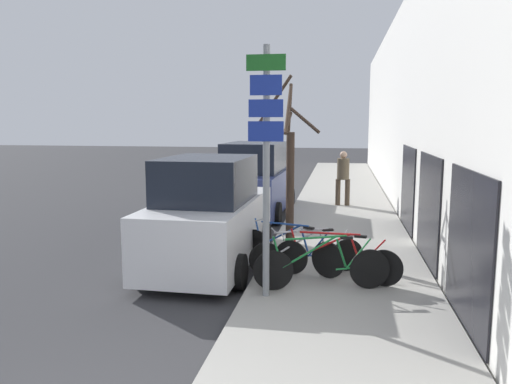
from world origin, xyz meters
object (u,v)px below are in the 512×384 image
at_px(bicycle_0, 322,266).
at_px(pedestrian_near, 343,174).
at_px(signpost, 266,159).
at_px(bicycle_2, 307,254).
at_px(bicycle_3, 290,249).
at_px(parked_car_1, 255,182).
at_px(street_tree, 289,170).
at_px(bicycle_1, 336,259).
at_px(parked_car_0, 209,218).

height_order(bicycle_0, pedestrian_near, pedestrian_near).
distance_m(signpost, bicycle_2, 2.33).
xyz_separation_m(bicycle_2, bicycle_3, (-0.34, 0.17, 0.02)).
bearing_deg(signpost, bicycle_3, 81.27).
bearing_deg(pedestrian_near, parked_car_1, -153.03).
relative_size(bicycle_0, bicycle_2, 1.09).
distance_m(bicycle_3, street_tree, 2.03).
xyz_separation_m(signpost, parked_car_1, (-1.48, 7.62, -1.32)).
distance_m(bicycle_3, parked_car_1, 6.39).
xyz_separation_m(signpost, pedestrian_near, (1.22, 8.97, -1.16)).
bearing_deg(street_tree, bicycle_1, -62.36).
relative_size(bicycle_2, parked_car_0, 0.48).
relative_size(signpost, bicycle_2, 1.91).
relative_size(bicycle_3, street_tree, 0.55).
bearing_deg(street_tree, bicycle_2, -72.91).
bearing_deg(bicycle_1, parked_car_0, 83.95).
distance_m(bicycle_0, parked_car_1, 7.55).
bearing_deg(signpost, pedestrian_near, 82.26).
bearing_deg(parked_car_1, bicycle_0, -69.89).
bearing_deg(bicycle_3, signpost, -160.33).
bearing_deg(parked_car_0, parked_car_1, 91.64).
xyz_separation_m(bicycle_1, parked_car_1, (-2.57, 6.62, 0.50)).
bearing_deg(bicycle_0, pedestrian_near, -14.96).
bearing_deg(bicycle_3, bicycle_2, -88.30).
bearing_deg(bicycle_2, street_tree, -2.66).
distance_m(parked_car_0, street_tree, 2.04).
xyz_separation_m(parked_car_0, pedestrian_near, (2.65, 7.06, 0.18)).
height_order(parked_car_0, parked_car_1, parked_car_1).
relative_size(signpost, bicycle_0, 1.75).
xyz_separation_m(signpost, street_tree, (0.05, 3.00, -0.46)).
height_order(bicycle_2, pedestrian_near, pedestrian_near).
bearing_deg(bicycle_0, parked_car_1, 5.55).
relative_size(parked_car_1, pedestrian_near, 2.63).
relative_size(bicycle_1, parked_car_1, 0.48).
bearing_deg(signpost, street_tree, 89.07).
bearing_deg(bicycle_3, bicycle_0, -119.88).
bearing_deg(parked_car_1, signpost, -77.02).
distance_m(parked_car_0, pedestrian_near, 7.54).
distance_m(signpost, bicycle_1, 2.35).
height_order(bicycle_3, parked_car_0, parked_car_0).
height_order(signpost, bicycle_1, signpost).
relative_size(bicycle_3, pedestrian_near, 1.14).
relative_size(bicycle_2, pedestrian_near, 1.14).
relative_size(bicycle_0, street_tree, 0.60).
bearing_deg(bicycle_1, parked_car_1, 35.00).
relative_size(bicycle_3, parked_car_1, 0.43).
height_order(bicycle_0, bicycle_3, bicycle_0).
bearing_deg(pedestrian_near, bicycle_2, -94.54).
height_order(signpost, bicycle_3, signpost).
distance_m(bicycle_0, bicycle_3, 1.21).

